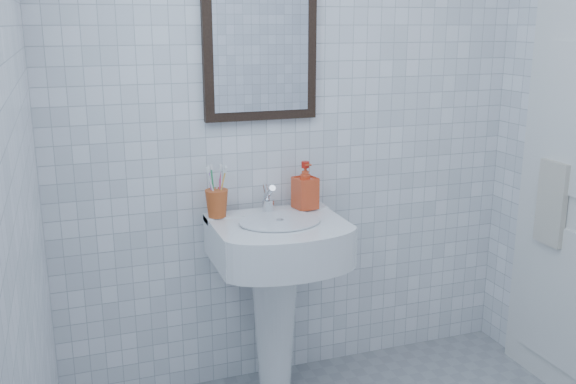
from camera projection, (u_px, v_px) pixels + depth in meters
name	position (u px, v px, depth m)	size (l,w,h in m)	color
wall_back	(296.00, 115.00, 2.87)	(2.20, 0.02, 2.50)	white
wall_left	(17.00, 208.00, 1.42)	(0.02, 2.40, 2.50)	white
washbasin	(276.00, 278.00, 2.79)	(0.55, 0.41, 0.85)	white
faucet	(268.00, 200.00, 2.80)	(0.05, 0.12, 0.13)	silver
toothbrush_cup	(217.00, 203.00, 2.73)	(0.10, 0.10, 0.12)	#C14E1F
soap_dispenser	(305.00, 185.00, 2.84)	(0.09, 0.10, 0.21)	red
wall_mirror	(260.00, 47.00, 2.72)	(0.50, 0.04, 0.62)	black
towel_ring	(560.00, 164.00, 2.82)	(0.18, 0.18, 0.01)	silver
hand_towel	(552.00, 203.00, 2.86)	(0.03, 0.16, 0.38)	beige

